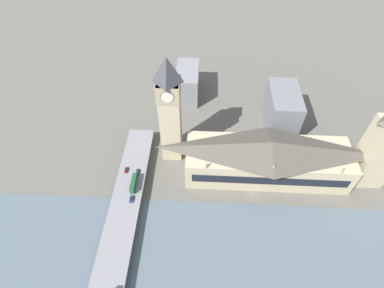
# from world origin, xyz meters

# --- Properties ---
(ground_plane) EXTENTS (600.00, 600.00, 0.00)m
(ground_plane) POSITION_xyz_m (0.00, 0.00, 0.00)
(ground_plane) COLOR #605E56
(river_water) EXTENTS (67.32, 360.00, 0.30)m
(river_water) POSITION_xyz_m (-39.66, 0.00, 0.15)
(river_water) COLOR slate
(river_water) RESTS_ON ground_plane
(parliament_hall) EXTENTS (28.29, 94.59, 27.85)m
(parliament_hall) POSITION_xyz_m (16.92, -8.00, 13.82)
(parliament_hall) COLOR #C1B28E
(parliament_hall) RESTS_ON ground_plane
(clock_tower) EXTENTS (12.91, 12.91, 70.92)m
(clock_tower) POSITION_xyz_m (29.77, 49.15, 38.17)
(clock_tower) COLOR #C1B28E
(clock_tower) RESTS_ON ground_plane
(victoria_tower) EXTENTS (16.26, 16.26, 56.01)m
(victoria_tower) POSITION_xyz_m (16.97, -67.43, 26.00)
(victoria_tower) COLOR #C1B28E
(victoria_tower) RESTS_ON ground_plane
(road_bridge) EXTENTS (166.64, 16.34, 6.06)m
(road_bridge) POSITION_xyz_m (-39.66, 71.16, 4.98)
(road_bridge) COLOR slate
(road_bridge) RESTS_ON ground_plane
(double_decker_bus_rear) EXTENTS (11.40, 2.54, 4.96)m
(double_decker_bus_rear) POSITION_xyz_m (-0.75, 68.17, 8.79)
(double_decker_bus_rear) COLOR #235B33
(double_decker_bus_rear) RESTS_ON road_bridge
(car_northbound_mid) EXTENTS (4.35, 1.75, 1.37)m
(car_northbound_mid) POSITION_xyz_m (9.57, 74.80, 6.73)
(car_northbound_mid) COLOR maroon
(car_northbound_mid) RESTS_ON road_bridge
(car_northbound_tail) EXTENTS (4.54, 1.80, 1.39)m
(car_northbound_tail) POSITION_xyz_m (8.32, 67.74, 6.76)
(car_northbound_tail) COLOR black
(car_northbound_tail) RESTS_ON road_bridge
(car_southbound_mid) EXTENTS (4.53, 1.90, 1.50)m
(car_southbound_mid) POSITION_xyz_m (-9.85, 67.97, 6.80)
(car_southbound_mid) COLOR navy
(car_southbound_mid) RESTS_ON road_bridge
(city_block_west) EXTENTS (33.69, 19.00, 29.26)m
(city_block_west) POSITION_xyz_m (57.88, -21.70, 14.63)
(city_block_west) COLOR slate
(city_block_west) RESTS_ON ground_plane
(city_block_center) EXTENTS (31.82, 16.48, 22.97)m
(city_block_center) POSITION_xyz_m (89.24, 43.30, 11.48)
(city_block_center) COLOR gray
(city_block_center) RESTS_ON ground_plane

